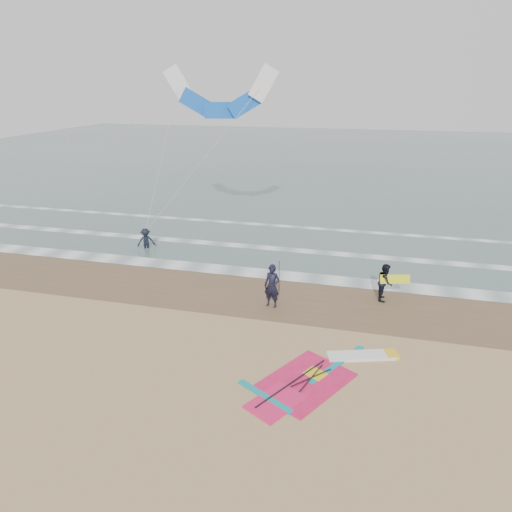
% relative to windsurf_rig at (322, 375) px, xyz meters
% --- Properties ---
extents(ground, '(120.00, 120.00, 0.00)m').
position_rel_windsurf_rig_xyz_m(ground, '(-2.28, -0.34, -0.03)').
color(ground, tan).
rests_on(ground, ground).
extents(sea_water, '(120.00, 80.00, 0.02)m').
position_rel_windsurf_rig_xyz_m(sea_water, '(-2.28, 47.66, -0.02)').
color(sea_water, '#47605E').
rests_on(sea_water, ground).
extents(wet_sand_band, '(120.00, 5.00, 0.01)m').
position_rel_windsurf_rig_xyz_m(wet_sand_band, '(-2.28, 5.66, -0.03)').
color(wet_sand_band, brown).
rests_on(wet_sand_band, ground).
extents(foam_waterline, '(120.00, 9.15, 0.02)m').
position_rel_windsurf_rig_xyz_m(foam_waterline, '(-2.28, 10.11, -0.00)').
color(foam_waterline, white).
rests_on(foam_waterline, ground).
extents(windsurf_rig, '(5.15, 4.87, 0.12)m').
position_rel_windsurf_rig_xyz_m(windsurf_rig, '(0.00, 0.00, 0.00)').
color(windsurf_rig, white).
rests_on(windsurf_rig, ground).
extents(person_standing, '(0.78, 0.59, 1.92)m').
position_rel_windsurf_rig_xyz_m(person_standing, '(-2.68, 4.50, 0.93)').
color(person_standing, black).
rests_on(person_standing, ground).
extents(person_walking, '(0.65, 0.83, 1.68)m').
position_rel_windsurf_rig_xyz_m(person_walking, '(2.02, 6.38, 0.81)').
color(person_walking, black).
rests_on(person_walking, ground).
extents(person_wading, '(1.18, 0.99, 1.58)m').
position_rel_windsurf_rig_xyz_m(person_wading, '(-11.32, 9.86, 0.76)').
color(person_wading, black).
rests_on(person_wading, ground).
extents(held_pole, '(0.17, 0.86, 1.82)m').
position_rel_windsurf_rig_xyz_m(held_pole, '(-2.38, 4.50, 1.38)').
color(held_pole, black).
rests_on(held_pole, ground).
extents(carried_kiteboard, '(1.30, 0.51, 0.39)m').
position_rel_windsurf_rig_xyz_m(carried_kiteboard, '(2.42, 6.28, 1.03)').
color(carried_kiteboard, yellow).
rests_on(carried_kiteboard, ground).
extents(surf_kite, '(6.99, 3.84, 9.07)m').
position_rel_windsurf_rig_xyz_m(surf_kite, '(-7.73, 13.38, 8.27)').
color(surf_kite, white).
rests_on(surf_kite, ground).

